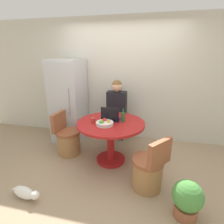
{
  "coord_description": "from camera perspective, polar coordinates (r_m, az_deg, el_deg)",
  "views": [
    {
      "loc": [
        0.61,
        -2.38,
        1.84
      ],
      "look_at": [
        -0.03,
        0.42,
        0.9
      ],
      "focal_mm": 28.0,
      "sensor_mm": 36.0,
      "label": 1
    }
  ],
  "objects": [
    {
      "name": "dining_table",
      "position": [
        3.05,
        -0.42,
        -6.66
      ],
      "size": [
        1.16,
        1.16,
        0.75
      ],
      "color": "maroon",
      "rests_on": "ground_plane"
    },
    {
      "name": "coffee_cup",
      "position": [
        2.97,
        -6.24,
        -2.65
      ],
      "size": [
        0.08,
        0.08,
        0.08
      ],
      "color": "#B2332D",
      "rests_on": "dining_table"
    },
    {
      "name": "ground_plane",
      "position": [
        3.07,
        -1.3,
        -18.7
      ],
      "size": [
        12.0,
        12.0,
        0.0
      ],
      "primitive_type": "plane",
      "color": "#9E8466"
    },
    {
      "name": "wall_back",
      "position": [
        3.88,
        3.76,
        10.12
      ],
      "size": [
        7.0,
        0.06,
        2.6
      ],
      "color": "beige",
      "rests_on": "ground_plane"
    },
    {
      "name": "fruit_bowl",
      "position": [
        2.84,
        -2.45,
        -3.65
      ],
      "size": [
        0.28,
        0.28,
        0.1
      ],
      "color": "beige",
      "rests_on": "dining_table"
    },
    {
      "name": "laptop",
      "position": [
        3.02,
        -0.45,
        -1.8
      ],
      "size": [
        0.31,
        0.21,
        0.25
      ],
      "rotation": [
        0.0,
        0.0,
        3.14
      ],
      "color": "#141947",
      "rests_on": "dining_table"
    },
    {
      "name": "refrigerator",
      "position": [
        3.94,
        -13.92,
        3.52
      ],
      "size": [
        0.64,
        0.72,
        1.76
      ],
      "color": "silver",
      "rests_on": "ground_plane"
    },
    {
      "name": "chair_left_side",
      "position": [
        3.51,
        -14.25,
        -8.85
      ],
      "size": [
        0.46,
        0.45,
        0.82
      ],
      "rotation": [
        0.0,
        0.0,
        1.49
      ],
      "color": "#9E7042",
      "rests_on": "ground_plane"
    },
    {
      "name": "potted_plant",
      "position": [
        2.42,
        23.36,
        -24.53
      ],
      "size": [
        0.35,
        0.35,
        0.48
      ],
      "color": "#935638",
      "rests_on": "ground_plane"
    },
    {
      "name": "person_seated",
      "position": [
        3.72,
        1.68,
        1.31
      ],
      "size": [
        0.4,
        0.37,
        1.36
      ],
      "rotation": [
        0.0,
        0.0,
        3.14
      ],
      "color": "#2D2D38",
      "rests_on": "ground_plane"
    },
    {
      "name": "bottle",
      "position": [
        2.97,
        3.62,
        -1.56
      ],
      "size": [
        0.06,
        0.06,
        0.23
      ],
      "color": "#23602D",
      "rests_on": "dining_table"
    },
    {
      "name": "chair_near_right_corner",
      "position": [
        2.65,
        11.75,
        -18.34
      ],
      "size": [
        0.52,
        0.52,
        0.82
      ],
      "rotation": [
        0.0,
        0.0,
        -2.26
      ],
      "color": "#9E7042",
      "rests_on": "ground_plane"
    },
    {
      "name": "cat",
      "position": [
        2.81,
        -26.39,
        -22.57
      ],
      "size": [
        0.48,
        0.19,
        0.17
      ],
      "rotation": [
        0.0,
        0.0,
        6.12
      ],
      "color": "white",
      "rests_on": "ground_plane"
    }
  ]
}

